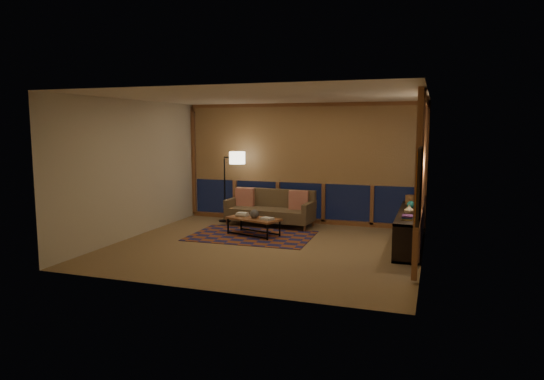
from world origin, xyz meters
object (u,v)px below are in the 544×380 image
(sofa, at_px, (270,208))
(floor_lamp, at_px, (225,186))
(bookshelf, at_px, (409,229))
(coffee_table, at_px, (254,227))

(sofa, distance_m, floor_lamp, 1.25)
(bookshelf, bearing_deg, coffee_table, -177.92)
(coffee_table, distance_m, bookshelf, 3.02)
(floor_lamp, xyz_separation_m, bookshelf, (4.18, -1.08, -0.49))
(coffee_table, bearing_deg, bookshelf, 19.14)
(floor_lamp, bearing_deg, sofa, 7.36)
(sofa, xyz_separation_m, floor_lamp, (-1.16, 0.17, 0.43))
(bookshelf, bearing_deg, sofa, 163.17)
(coffee_table, height_order, bookshelf, bookshelf)
(floor_lamp, height_order, bookshelf, floor_lamp)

